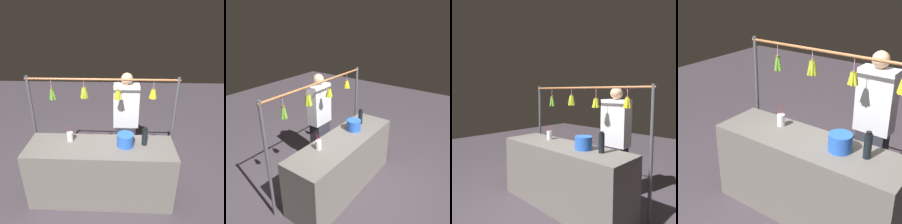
# 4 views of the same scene
# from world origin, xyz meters

# --- Properties ---
(ground_plane) EXTENTS (12.00, 12.00, 0.00)m
(ground_plane) POSITION_xyz_m (0.00, 0.00, 0.00)
(ground_plane) COLOR #423A41
(market_counter) EXTENTS (2.07, 0.64, 0.92)m
(market_counter) POSITION_xyz_m (0.00, 0.00, 0.46)
(market_counter) COLOR #66605B
(market_counter) RESTS_ON ground
(display_rack) EXTENTS (2.23, 0.11, 1.78)m
(display_rack) POSITION_xyz_m (0.01, -0.45, 1.25)
(display_rack) COLOR #4C4C51
(display_rack) RESTS_ON ground
(water_bottle) EXTENTS (0.08, 0.08, 0.27)m
(water_bottle) POSITION_xyz_m (-0.62, -0.06, 1.05)
(water_bottle) COLOR black
(water_bottle) RESTS_ON market_counter
(blue_bucket) EXTENTS (0.23, 0.23, 0.18)m
(blue_bucket) POSITION_xyz_m (-0.35, -0.03, 1.00)
(blue_bucket) COLOR blue
(blue_bucket) RESTS_ON market_counter
(drink_cup) EXTENTS (0.09, 0.09, 0.24)m
(drink_cup) POSITION_xyz_m (0.44, -0.12, 0.98)
(drink_cup) COLOR silver
(drink_cup) RESTS_ON market_counter
(vendor_person) EXTENTS (0.42, 0.23, 1.75)m
(vendor_person) POSITION_xyz_m (-0.37, -0.79, 0.87)
(vendor_person) COLOR #2D2D38
(vendor_person) RESTS_ON ground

